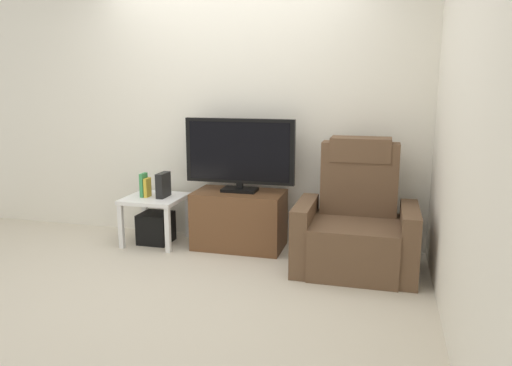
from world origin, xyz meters
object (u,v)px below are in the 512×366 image
Objects in this scene: television at (239,153)px; subwoofer_box at (156,228)px; game_console at (163,185)px; side_table at (155,204)px; tv_stand at (239,219)px; book_leftmost at (144,185)px; book_middle at (147,187)px; recliner_armchair at (356,225)px.

subwoofer_box is at bearing -173.69° from television.
side_table is at bearing -173.66° from game_console.
tv_stand is 0.81× the size of television.
book_leftmost reaches higher than subwoofer_box.
tv_stand is at bearing -90.00° from television.
television reaches higher than subwoofer_box.
book_leftmost is 0.04m from book_middle.
recliner_armchair reaches higher than subwoofer_box.
television is 0.96m from book_middle.
recliner_armchair is 4.76× the size of book_leftmost.
book_leftmost is at bearing -173.69° from recliner_armchair.
side_table is 2.38× the size of book_leftmost.
television is at bearing 6.86° from book_leftmost.
tv_stand is 0.84m from side_table.
television reaches higher than book_leftmost.
book_middle is at bearing -168.82° from game_console.
game_console is at bearing 6.34° from side_table.
subwoofer_box is (-0.83, -0.07, -0.12)m from tv_stand.
tv_stand is 0.94m from book_middle.
game_console is (0.09, 0.01, 0.19)m from side_table.
recliner_armchair reaches higher than game_console.
game_console reaches higher than book_middle.
tv_stand is 0.84m from subwoofer_box.
game_console is (-1.83, 0.20, 0.20)m from recliner_armchair.
television is at bearing 90.00° from tv_stand.
tv_stand is 2.85× the size of subwoofer_box.
recliner_armchair reaches higher than book_middle.
side_table is 0.18m from book_middle.
side_table is 1.85× the size of subwoofer_box.
recliner_armchair is 2.00m from book_middle.
book_leftmost reaches higher than book_middle.
game_console is (0.19, 0.03, 0.00)m from book_leftmost.
recliner_armchair is 1.93m from side_table.
book_leftmost is (-0.10, -0.02, 0.19)m from side_table.
tv_stand is 0.63m from television.
television is (-0.00, 0.02, 0.63)m from tv_stand.
book_leftmost is at bearing -174.29° from tv_stand.
side_table is 2.29× the size of game_console.
television reaches higher than tv_stand.
tv_stand is 0.98m from book_leftmost.
tv_stand is at bearing 177.65° from recliner_armchair.
television is 4.38× the size of game_console.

